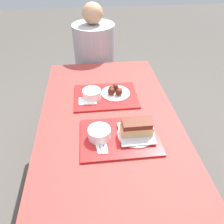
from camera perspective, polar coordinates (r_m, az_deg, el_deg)
The scene contains 14 objects.
ground_plane at distance 1.89m, azimuth -0.59°, elevation -19.01°, with size 12.00×12.00×0.00m, color #4C4742.
picnic_table at distance 1.39m, azimuth -0.76°, elevation -4.58°, with size 0.83×1.48×0.75m.
picnic_bench_far at distance 2.31m, azimuth -3.10°, elevation 7.12°, with size 0.79×0.28×0.47m.
tray_near at distance 1.19m, azimuth 2.00°, elevation -6.55°, with size 0.42×0.31×0.01m.
tray_far at distance 1.49m, azimuth -1.76°, elevation 4.13°, with size 0.42×0.31×0.01m.
bowl_coleslaw_near at distance 1.16m, azimuth -3.33°, elevation -5.47°, with size 0.12×0.12×0.06m.
brisket_sandwich_plate at distance 1.18m, azimuth 6.38°, elevation -4.67°, with size 0.20×0.20×0.09m.
plastic_fork_near at distance 1.16m, azimuth -3.05°, elevation -7.71°, with size 0.04×0.17×0.00m.
plastic_knife_near at distance 1.16m, azimuth -1.95°, elevation -7.63°, with size 0.02×0.17×0.00m.
plastic_spoon_near at distance 1.16m, azimuth -4.15°, elevation -7.79°, with size 0.04×0.17×0.00m.
bowl_coleslaw_far at distance 1.45m, azimuth -5.32°, elevation 4.81°, with size 0.12×0.12×0.06m.
wings_plate_far at distance 1.49m, azimuth 0.83°, elevation 5.44°, with size 0.20×0.20×0.06m.
napkin_far at distance 1.44m, azimuth -6.37°, elevation 2.88°, with size 0.12×0.08×0.01m.
person_seated_across at distance 2.14m, azimuth -4.59°, elevation 15.59°, with size 0.38×0.38×0.72m.
Camera 1 is at (-0.09, -1.01, 1.60)m, focal length 35.00 mm.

